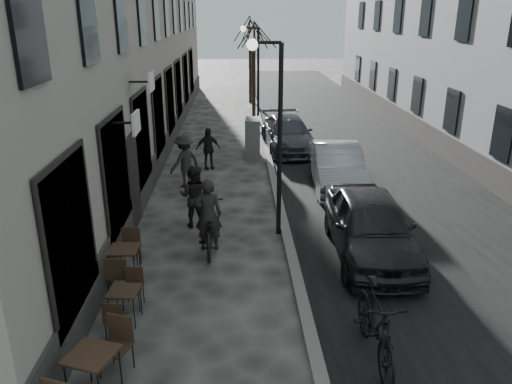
{
  "coord_description": "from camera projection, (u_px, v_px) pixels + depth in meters",
  "views": [
    {
      "loc": [
        -1.13,
        -6.36,
        5.68
      ],
      "look_at": [
        -0.68,
        4.37,
        1.8
      ],
      "focal_mm": 35.0,
      "sensor_mm": 36.0,
      "label": 1
    }
  ],
  "objects": [
    {
      "name": "pedestrian_far",
      "position": [
        208.0,
        149.0,
        18.95
      ],
      "size": [
        1.01,
        0.66,
        1.59
      ],
      "primitive_type": "imported",
      "rotation": [
        0.0,
        0.0,
        0.32
      ],
      "color": "black",
      "rests_on": "ground"
    },
    {
      "name": "road",
      "position": [
        343.0,
        142.0,
        23.13
      ],
      "size": [
        7.3,
        60.0,
        0.0
      ],
      "primitive_type": "cube",
      "color": "black",
      "rests_on": "ground"
    },
    {
      "name": "streetlamp_far",
      "position": [
        255.0,
        68.0,
        23.78
      ],
      "size": [
        0.9,
        0.28,
        5.09
      ],
      "color": "black",
      "rests_on": "ground"
    },
    {
      "name": "pedestrian_mid",
      "position": [
        185.0,
        161.0,
        16.97
      ],
      "size": [
        1.31,
        1.3,
        1.81
      ],
      "primitive_type": "imported",
      "rotation": [
        0.0,
        0.0,
        3.91
      ],
      "color": "#2A2725",
      "rests_on": "ground"
    },
    {
      "name": "bistro_set_a",
      "position": [
        93.0,
        371.0,
        7.62
      ],
      "size": [
        0.99,
        1.72,
        0.99
      ],
      "rotation": [
        0.0,
        0.0,
        -0.34
      ],
      "color": "#312115",
      "rests_on": "ground"
    },
    {
      "name": "moped",
      "position": [
        376.0,
        325.0,
        8.44
      ],
      "size": [
        0.66,
        2.29,
        1.38
      ],
      "primitive_type": "imported",
      "rotation": [
        0.0,
        0.0,
        -0.01
      ],
      "color": "black",
      "rests_on": "ground"
    },
    {
      "name": "kerb",
      "position": [
        264.0,
        142.0,
        22.97
      ],
      "size": [
        0.25,
        60.0,
        0.12
      ],
      "primitive_type": "cube",
      "color": "slate",
      "rests_on": "ground"
    },
    {
      "name": "tree_near",
      "position": [
        254.0,
        33.0,
        26.1
      ],
      "size": [
        2.4,
        2.4,
        5.7
      ],
      "color": "black",
      "rests_on": "ground"
    },
    {
      "name": "pedestrian_near",
      "position": [
        194.0,
        196.0,
        13.77
      ],
      "size": [
        1.0,
        0.87,
        1.78
      ],
      "primitive_type": "imported",
      "rotation": [
        0.0,
        0.0,
        2.89
      ],
      "color": "black",
      "rests_on": "ground"
    },
    {
      "name": "car_near",
      "position": [
        370.0,
        225.0,
        12.15
      ],
      "size": [
        2.02,
        4.66,
        1.56
      ],
      "primitive_type": "imported",
      "rotation": [
        0.0,
        0.0,
        -0.04
      ],
      "color": "black",
      "rests_on": "ground"
    },
    {
      "name": "car_far",
      "position": [
        288.0,
        134.0,
        21.71
      ],
      "size": [
        2.29,
        4.93,
        1.39
      ],
      "primitive_type": "imported",
      "rotation": [
        0.0,
        0.0,
        0.07
      ],
      "color": "#3E404A",
      "rests_on": "ground"
    },
    {
      "name": "bistro_set_c",
      "position": [
        124.0,
        261.0,
        11.05
      ],
      "size": [
        0.66,
        1.6,
        0.94
      ],
      "rotation": [
        0.0,
        0.0,
        -0.02
      ],
      "color": "#312115",
      "rests_on": "ground"
    },
    {
      "name": "bicycle",
      "position": [
        209.0,
        228.0,
        12.52
      ],
      "size": [
        0.83,
        2.2,
        1.14
      ],
      "primitive_type": "imported",
      "rotation": [
        0.0,
        0.0,
        3.17
      ],
      "color": "black",
      "rests_on": "ground"
    },
    {
      "name": "car_mid",
      "position": [
        337.0,
        167.0,
        16.9
      ],
      "size": [
        1.83,
        4.57,
        1.48
      ],
      "primitive_type": "imported",
      "rotation": [
        0.0,
        0.0,
        -0.06
      ],
      "color": "#9B9EA4",
      "rests_on": "ground"
    },
    {
      "name": "cyclist_rider",
      "position": [
        208.0,
        215.0,
        12.4
      ],
      "size": [
        0.7,
        0.47,
        1.87
      ],
      "primitive_type": "imported",
      "rotation": [
        0.0,
        0.0,
        3.17
      ],
      "color": "#262421",
      "rests_on": "ground"
    },
    {
      "name": "utility_cabinet",
      "position": [
        253.0,
        138.0,
        20.43
      ],
      "size": [
        0.66,
        1.12,
        1.62
      ],
      "primitive_type": "cube",
      "rotation": [
        0.0,
        0.0,
        -0.06
      ],
      "color": "slate",
      "rests_on": "ground"
    },
    {
      "name": "bistro_set_b",
      "position": [
        125.0,
        302.0,
        9.58
      ],
      "size": [
        0.62,
        1.42,
        0.82
      ],
      "rotation": [
        0.0,
        0.0,
        -0.1
      ],
      "color": "#312115",
      "rests_on": "ground"
    },
    {
      "name": "streetlamp_near",
      "position": [
        273.0,
        119.0,
        12.51
      ],
      "size": [
        0.9,
        0.28,
        5.09
      ],
      "color": "black",
      "rests_on": "ground"
    },
    {
      "name": "tree_far",
      "position": [
        250.0,
        29.0,
        31.73
      ],
      "size": [
        2.4,
        2.4,
        5.7
      ],
      "color": "black",
      "rests_on": "ground"
    }
  ]
}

